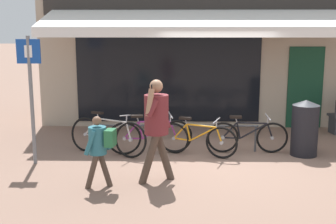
{
  "coord_description": "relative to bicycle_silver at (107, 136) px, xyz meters",
  "views": [
    {
      "loc": [
        -0.9,
        -7.88,
        2.48
      ],
      "look_at": [
        -1.05,
        -0.44,
        1.05
      ],
      "focal_mm": 45.0,
      "sensor_mm": 36.0,
      "label": 1
    }
  ],
  "objects": [
    {
      "name": "bicycle_orange",
      "position": [
        1.83,
        -0.11,
        -0.03
      ],
      "size": [
        1.57,
        0.71,
        0.79
      ],
      "rotation": [
        0.03,
        0.0,
        -0.35
      ],
      "color": "black",
      "rests_on": "ground_plane"
    },
    {
      "name": "ground_plane",
      "position": [
        2.31,
        -0.44,
        -0.38
      ],
      "size": [
        160.0,
        160.0,
        0.0
      ],
      "primitive_type": "plane",
      "color": "#846656"
    },
    {
      "name": "bicycle_purple",
      "position": [
        0.87,
        0.02,
        -0.01
      ],
      "size": [
        1.74,
        0.52,
        0.84
      ],
      "rotation": [
        0.06,
        0.0,
        0.17
      ],
      "color": "black",
      "rests_on": "ground_plane"
    },
    {
      "name": "bicycle_silver",
      "position": [
        0.0,
        0.0,
        0.0
      ],
      "size": [
        1.72,
        0.87,
        0.88
      ],
      "rotation": [
        -0.14,
        0.0,
        -0.42
      ],
      "color": "black",
      "rests_on": "ground_plane"
    },
    {
      "name": "pedestrian_adult",
      "position": [
        1.08,
        -1.58,
        0.67
      ],
      "size": [
        0.6,
        0.67,
        1.74
      ],
      "rotation": [
        0.0,
        0.0,
        3.16
      ],
      "color": "#47382D",
      "rests_on": "ground_plane"
    },
    {
      "name": "shop_front",
      "position": [
        2.14,
        4.03,
        2.0
      ],
      "size": [
        8.63,
        4.67,
        4.77
      ],
      "color": "tan",
      "rests_on": "ground_plane"
    },
    {
      "name": "bike_rack_rail",
      "position": [
        1.43,
        0.22,
        0.09
      ],
      "size": [
        3.35,
        0.04,
        0.57
      ],
      "color": "#47494F",
      "rests_on": "ground_plane"
    },
    {
      "name": "litter_bin",
      "position": [
        4.0,
        -0.01,
        0.19
      ],
      "size": [
        0.54,
        0.54,
        1.14
      ],
      "color": "black",
      "rests_on": "ground_plane"
    },
    {
      "name": "bicycle_black",
      "position": [
        2.87,
        0.12,
        -0.03
      ],
      "size": [
        1.67,
        0.52,
        0.8
      ],
      "rotation": [
        0.06,
        0.0,
        -0.0
      ],
      "color": "black",
      "rests_on": "ground_plane"
    },
    {
      "name": "pedestrian_child",
      "position": [
        0.19,
        -1.89,
        0.34
      ],
      "size": [
        0.52,
        0.41,
        1.18
      ],
      "rotation": [
        0.0,
        0.0,
        3.0
      ],
      "color": "#47382D",
      "rests_on": "ground_plane"
    },
    {
      "name": "parking_sign",
      "position": [
        -1.28,
        -0.66,
        1.09
      ],
      "size": [
        0.44,
        0.07,
        2.4
      ],
      "color": "slate",
      "rests_on": "ground_plane"
    }
  ]
}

